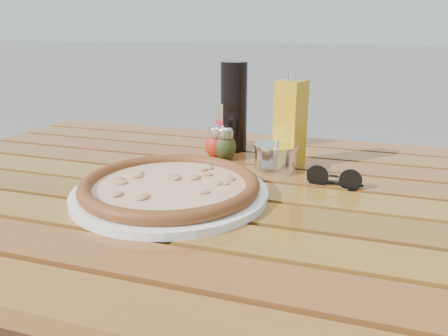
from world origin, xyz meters
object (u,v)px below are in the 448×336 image
(soda_can, at_px, (229,126))
(pizza, at_px, (170,185))
(oregano_shaker, at_px, (225,144))
(pepper_shaker, at_px, (216,143))
(parmesan_tin, at_px, (276,157))
(olive_oil_cruet, at_px, (290,123))
(table, at_px, (221,220))
(dark_bottle, at_px, (234,107))
(sunglasses, at_px, (334,179))
(plate, at_px, (170,193))

(soda_can, bearing_deg, pizza, -90.33)
(oregano_shaker, bearing_deg, pepper_shaker, 173.81)
(parmesan_tin, bearing_deg, oregano_shaker, 161.00)
(pepper_shaker, bearing_deg, soda_can, 88.74)
(oregano_shaker, height_order, soda_can, soda_can)
(olive_oil_cruet, bearing_deg, table, -120.09)
(table, distance_m, dark_bottle, 0.33)
(dark_bottle, bearing_deg, parmesan_tin, -44.43)
(table, distance_m, pepper_shaker, 0.22)
(table, relative_size, olive_oil_cruet, 6.67)
(pizza, bearing_deg, table, 50.84)
(pizza, distance_m, pepper_shaker, 0.26)
(pepper_shaker, height_order, oregano_shaker, same)
(pepper_shaker, height_order, sunglasses, pepper_shaker)
(table, bearing_deg, pizza, -129.16)
(oregano_shaker, bearing_deg, soda_can, 101.44)
(parmesan_tin, bearing_deg, sunglasses, -26.19)
(plate, xyz_separation_m, soda_can, (0.00, 0.35, 0.05))
(parmesan_tin, xyz_separation_m, sunglasses, (0.13, -0.06, -0.01))
(plate, bearing_deg, parmesan_tin, 54.49)
(table, xyz_separation_m, sunglasses, (0.21, 0.06, 0.09))
(plate, relative_size, sunglasses, 3.25)
(pizza, relative_size, pepper_shaker, 5.07)
(dark_bottle, bearing_deg, table, -78.49)
(sunglasses, bearing_deg, parmesan_tin, 160.02)
(table, bearing_deg, oregano_shaker, 105.62)
(dark_bottle, xyz_separation_m, sunglasses, (0.27, -0.20, -0.09))
(table, relative_size, pepper_shaker, 17.07)
(table, xyz_separation_m, dark_bottle, (-0.05, 0.26, 0.19))
(dark_bottle, relative_size, sunglasses, 1.99)
(pizza, height_order, pepper_shaker, pepper_shaker)
(table, distance_m, parmesan_tin, 0.19)
(pizza, bearing_deg, pepper_shaker, 89.99)
(sunglasses, bearing_deg, olive_oil_cruet, 140.33)
(olive_oil_cruet, bearing_deg, plate, -123.26)
(soda_can, bearing_deg, dark_bottle, -23.89)
(plate, distance_m, olive_oil_cruet, 0.33)
(parmesan_tin, bearing_deg, olive_oil_cruet, 67.91)
(pizza, distance_m, soda_can, 0.36)
(dark_bottle, xyz_separation_m, olive_oil_cruet, (0.16, -0.08, -0.01))
(plate, height_order, pepper_shaker, pepper_shaker)
(parmesan_tin, height_order, sunglasses, parmesan_tin)
(pizza, bearing_deg, oregano_shaker, 85.32)
(plate, bearing_deg, soda_can, 89.67)
(table, bearing_deg, dark_bottle, 101.51)
(plate, bearing_deg, pizza, 63.43)
(soda_can, distance_m, sunglasses, 0.35)
(dark_bottle, height_order, parmesan_tin, dark_bottle)
(table, relative_size, pizza, 3.37)
(pizza, height_order, oregano_shaker, oregano_shaker)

